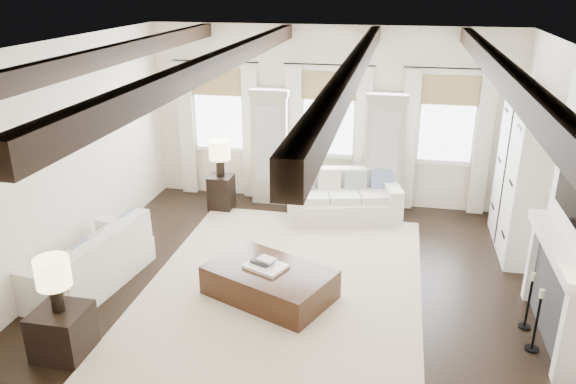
% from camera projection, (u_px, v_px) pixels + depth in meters
% --- Properties ---
extents(ground, '(7.50, 7.50, 0.00)m').
position_uv_depth(ground, '(287.00, 306.00, 7.20)').
color(ground, black).
rests_on(ground, ground).
extents(room_shell, '(6.54, 7.54, 3.22)m').
position_uv_depth(room_shell, '(358.00, 149.00, 7.20)').
color(room_shell, white).
rests_on(room_shell, ground).
extents(area_rug, '(3.67, 5.05, 0.02)m').
position_uv_depth(area_rug, '(283.00, 288.00, 7.62)').
color(area_rug, beige).
rests_on(area_rug, ground).
extents(sofa_back, '(2.08, 1.30, 0.82)m').
position_uv_depth(sofa_back, '(343.00, 199.00, 9.78)').
color(sofa_back, silver).
rests_on(sofa_back, ground).
extents(sofa_left, '(1.09, 2.00, 0.82)m').
position_uv_depth(sofa_left, '(93.00, 264.00, 7.58)').
color(sofa_left, silver).
rests_on(sofa_left, ground).
extents(ottoman, '(1.85, 1.54, 0.42)m').
position_uv_depth(ottoman, '(270.00, 283.00, 7.35)').
color(ottoman, black).
rests_on(ottoman, ground).
extents(tray, '(0.61, 0.55, 0.04)m').
position_uv_depth(tray, '(266.00, 266.00, 7.29)').
color(tray, white).
rests_on(tray, ottoman).
extents(book_lower, '(0.32, 0.29, 0.04)m').
position_uv_depth(book_lower, '(262.00, 261.00, 7.34)').
color(book_lower, '#262628').
rests_on(book_lower, tray).
extents(book_upper, '(0.27, 0.24, 0.03)m').
position_uv_depth(book_upper, '(266.00, 259.00, 7.31)').
color(book_upper, beige).
rests_on(book_upper, book_lower).
extents(side_table_front, '(0.56, 0.56, 0.56)m').
position_uv_depth(side_table_front, '(63.00, 332.00, 6.21)').
color(side_table_front, black).
rests_on(side_table_front, ground).
extents(lamp_front, '(0.37, 0.37, 0.63)m').
position_uv_depth(lamp_front, '(53.00, 275.00, 5.96)').
color(lamp_front, black).
rests_on(lamp_front, side_table_front).
extents(side_table_back, '(0.42, 0.42, 0.63)m').
position_uv_depth(side_table_back, '(221.00, 192.00, 10.14)').
color(side_table_back, black).
rests_on(side_table_back, ground).
extents(lamp_back, '(0.38, 0.38, 0.65)m').
position_uv_depth(lamp_back, '(220.00, 152.00, 9.87)').
color(lamp_back, black).
rests_on(lamp_back, side_table_back).
extents(candlestick_near, '(0.16, 0.16, 0.78)m').
position_uv_depth(candlestick_near, '(536.00, 325.00, 6.26)').
color(candlestick_near, black).
rests_on(candlestick_near, ground).
extents(candlestick_far, '(0.15, 0.15, 0.74)m').
position_uv_depth(candlestick_far, '(528.00, 305.00, 6.67)').
color(candlestick_far, black).
rests_on(candlestick_far, ground).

